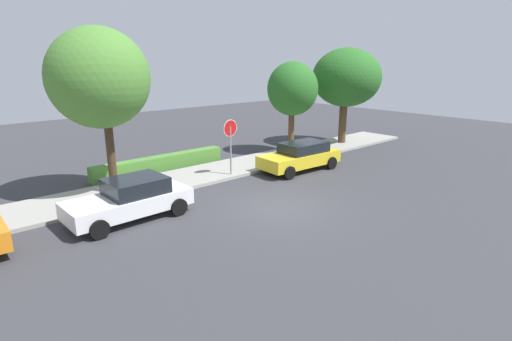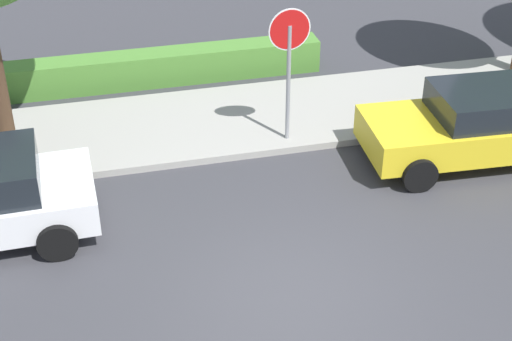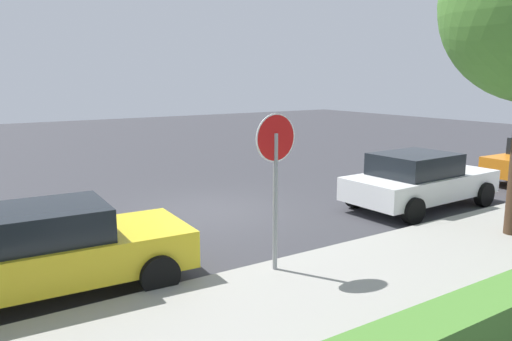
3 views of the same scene
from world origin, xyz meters
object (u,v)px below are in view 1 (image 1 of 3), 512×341
Objects in this scene: parked_car_white at (131,199)px; street_tree_far at (293,89)px; stop_sign at (230,138)px; street_tree_mid_block at (99,79)px; street_tree_near_corner at (346,78)px; parked_car_yellow at (300,156)px.

street_tree_far is (11.75, 3.34, 3.06)m from parked_car_white.
stop_sign is 0.52× the size of street_tree_far.
parked_car_white is (-5.84, -1.70, -1.19)m from stop_sign.
street_tree_mid_block reaches higher than street_tree_far.
street_tree_near_corner is at bearing -7.01° from street_tree_far.
street_tree_mid_block is at bearing 163.21° from parked_car_yellow.
parked_car_white is 16.80m from street_tree_near_corner.
street_tree_near_corner is at bearing 9.81° from parked_car_white.
stop_sign is 3.88m from parked_car_yellow.
parked_car_yellow is 4.95m from street_tree_far.
street_tree_mid_block reaches higher than parked_car_yellow.
stop_sign is 6.24m from street_tree_mid_block.
parked_car_white is at bearing -163.81° from stop_sign.
stop_sign is 0.45× the size of street_tree_near_corner.
parked_car_white is at bearing -170.19° from street_tree_near_corner.
street_tree_far reaches higher than parked_car_white.
street_tree_far is at bearing 15.52° from stop_sign.
street_tree_far is (5.92, 1.64, 1.87)m from stop_sign.
parked_car_yellow is at bearing 2.09° from parked_car_white.
stop_sign is 6.19m from parked_car_white.
street_tree_far is at bearing 1.71° from street_tree_mid_block.
stop_sign reaches higher than parked_car_white.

